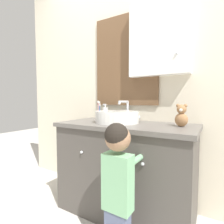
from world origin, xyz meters
TOP-DOWN VIEW (x-y plane):
  - wall_back at (0.01, 0.62)m, footprint 3.20×0.18m
  - vanity_counter at (0.00, 0.31)m, footprint 1.19×0.58m
  - sink_basin at (-0.09, 0.32)m, footprint 0.40×0.45m
  - toothbrush_holder at (-0.41, 0.50)m, footprint 0.06×0.06m
  - soap_dispenser at (-0.33, 0.49)m, footprint 0.06×0.06m
  - child_figure at (0.18, -0.15)m, footprint 0.18×0.43m
  - teddy_bear at (0.46, 0.36)m, footprint 0.10×0.08m

SIDE VIEW (x-z plane):
  - vanity_counter at x=0.00m, z-range 0.00..0.81m
  - child_figure at x=0.18m, z-range 0.10..0.98m
  - toothbrush_holder at x=-0.41m, z-range 0.76..0.96m
  - sink_basin at x=-0.09m, z-range 0.77..0.97m
  - soap_dispenser at x=-0.33m, z-range 0.80..0.96m
  - teddy_bear at x=0.46m, z-range 0.81..0.98m
  - wall_back at x=0.01m, z-range 0.03..2.53m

